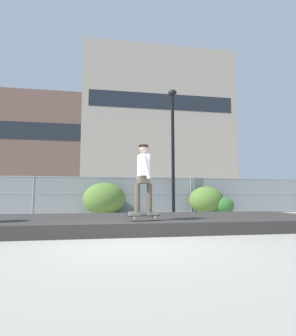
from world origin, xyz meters
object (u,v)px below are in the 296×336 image
(skateboard, at_px, (143,216))
(skater, at_px, (143,174))
(shrub_left, at_px, (104,199))
(shrub_center, at_px, (206,200))
(parked_car_near, at_px, (50,197))
(street_lamp, at_px, (173,135))
(shrub_right, at_px, (223,205))

(skateboard, distance_m, skater, 1.01)
(shrub_left, bearing_deg, shrub_center, 2.86)
(skater, xyz_separation_m, parked_car_near, (-4.20, 10.33, -0.61))
(street_lamp, distance_m, parked_car_near, 8.36)
(street_lamp, xyz_separation_m, parked_car_near, (-6.64, 3.97, -3.16))
(street_lamp, height_order, shrub_right, street_lamp)
(shrub_left, xyz_separation_m, shrub_right, (5.88, -0.09, -0.34))
(skateboard, relative_size, shrub_left, 0.42)
(skateboard, distance_m, shrub_center, 7.68)
(parked_car_near, bearing_deg, skater, -67.89)
(parked_car_near, bearing_deg, shrub_left, -51.89)
(skater, height_order, parked_car_near, skater)
(parked_car_near, height_order, shrub_center, parked_car_near)
(skater, xyz_separation_m, street_lamp, (2.45, 6.35, 2.56))
(parked_car_near, distance_m, shrub_center, 9.25)
(skateboard, xyz_separation_m, shrub_left, (-0.94, 6.17, 0.33))
(street_lamp, height_order, shrub_left, street_lamp)
(street_lamp, distance_m, shrub_center, 3.74)
(skater, bearing_deg, skateboard, -108.43)
(skater, height_order, shrub_left, skater)
(skateboard, distance_m, street_lamp, 7.69)
(skateboard, height_order, parked_car_near, parked_car_near)
(shrub_center, relative_size, shrub_right, 1.63)
(skater, distance_m, shrub_center, 7.71)
(street_lamp, xyz_separation_m, shrub_left, (-3.38, -0.18, -3.24))
(shrub_left, bearing_deg, street_lamp, 3.08)
(skateboard, bearing_deg, shrub_center, 56.90)
(shrub_center, bearing_deg, street_lamp, -177.58)
(shrub_left, bearing_deg, parked_car_near, 128.11)
(skateboard, height_order, street_lamp, street_lamp)
(street_lamp, bearing_deg, shrub_left, -176.92)
(shrub_left, distance_m, shrub_center, 5.13)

